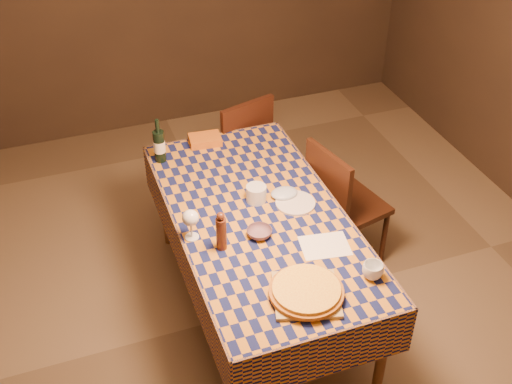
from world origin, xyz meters
TOP-DOWN VIEW (x-y plane):
  - room at (0.00, 0.00)m, footprint 5.00×5.10m
  - dining_table at (0.00, 0.00)m, footprint 0.94×1.84m
  - cutting_board at (0.00, -0.66)m, footprint 0.39×0.39m
  - pizza at (0.00, -0.66)m, footprint 0.44×0.44m
  - pepper_mill at (-0.28, -0.19)m, footprint 0.06×0.06m
  - bowl at (-0.06, -0.16)m, footprint 0.16×0.16m
  - wine_glass at (-0.40, -0.05)m, footprint 0.09×0.09m
  - wine_bottle at (-0.39, 0.73)m, footprint 0.10×0.10m
  - deli_tub at (0.03, 0.14)m, footprint 0.16×0.16m
  - takeout_container at (-0.07, 0.83)m, footprint 0.22×0.16m
  - white_plate at (0.23, 0.03)m, footprint 0.28×0.28m
  - tumbler at (0.37, -0.65)m, footprint 0.13×0.13m
  - flour_patch at (0.24, -0.36)m, footprint 0.28×0.23m
  - flour_bag at (0.20, 0.12)m, footprint 0.17×0.14m
  - chair_far at (0.24, 1.08)m, footprint 0.52×0.53m
  - chair_right at (0.64, 0.25)m, footprint 0.51×0.51m

SIDE VIEW (x-z plane):
  - chair_far at x=0.24m, z-range 0.06..0.99m
  - chair_right at x=0.64m, z-range 0.06..0.99m
  - dining_table at x=0.00m, z-range 0.31..1.08m
  - flour_patch at x=0.24m, z-range 0.77..0.77m
  - white_plate at x=0.23m, z-range 0.77..0.78m
  - cutting_board at x=0.00m, z-range 0.77..0.79m
  - bowl at x=-0.06m, z-range 0.77..0.81m
  - flour_bag at x=0.20m, z-range 0.77..0.82m
  - takeout_container at x=-0.07m, z-range 0.77..0.82m
  - pizza at x=0.00m, z-range 0.79..0.83m
  - tumbler at x=0.37m, z-range 0.77..0.85m
  - deli_tub at x=0.03m, z-range 0.77..0.87m
  - pepper_mill at x=-0.28m, z-range 0.76..1.00m
  - wine_bottle at x=-0.39m, z-range 0.73..1.03m
  - wine_glass at x=-0.40m, z-range 0.81..0.99m
  - room at x=0.00m, z-range 0.00..2.70m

